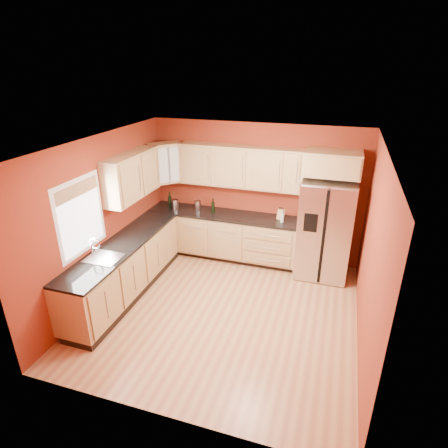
# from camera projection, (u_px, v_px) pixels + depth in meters

# --- Properties ---
(floor) EXTENTS (4.00, 4.00, 0.00)m
(floor) POSITION_uv_depth(u_px,v_px,m) (223.00, 311.00, 5.86)
(floor) COLOR #A56340
(floor) RESTS_ON ground
(ceiling) EXTENTS (4.00, 4.00, 0.00)m
(ceiling) POSITION_uv_depth(u_px,v_px,m) (223.00, 145.00, 4.82)
(ceiling) COLOR silver
(ceiling) RESTS_ON wall_back
(wall_back) EXTENTS (4.00, 0.04, 2.60)m
(wall_back) POSITION_uv_depth(u_px,v_px,m) (255.00, 193.00, 7.08)
(wall_back) COLOR maroon
(wall_back) RESTS_ON floor
(wall_front) EXTENTS (4.00, 0.04, 2.60)m
(wall_front) POSITION_uv_depth(u_px,v_px,m) (160.00, 321.00, 3.59)
(wall_front) COLOR maroon
(wall_front) RESTS_ON floor
(wall_left) EXTENTS (0.04, 4.00, 2.60)m
(wall_left) POSITION_uv_depth(u_px,v_px,m) (102.00, 219.00, 5.89)
(wall_left) COLOR maroon
(wall_left) RESTS_ON floor
(wall_right) EXTENTS (0.04, 4.00, 2.60)m
(wall_right) POSITION_uv_depth(u_px,v_px,m) (372.00, 256.00, 4.78)
(wall_right) COLOR maroon
(wall_right) RESTS_ON floor
(base_cabinets_back) EXTENTS (2.90, 0.60, 0.88)m
(base_cabinets_back) POSITION_uv_depth(u_px,v_px,m) (223.00, 236.00, 7.32)
(base_cabinets_back) COLOR #A58050
(base_cabinets_back) RESTS_ON floor
(base_cabinets_left) EXTENTS (0.60, 2.80, 0.88)m
(base_cabinets_left) POSITION_uv_depth(u_px,v_px,m) (125.00, 270.00, 6.16)
(base_cabinets_left) COLOR #A58050
(base_cabinets_left) RESTS_ON floor
(countertop_back) EXTENTS (2.90, 0.62, 0.04)m
(countertop_back) POSITION_uv_depth(u_px,v_px,m) (223.00, 215.00, 7.13)
(countertop_back) COLOR black
(countertop_back) RESTS_ON base_cabinets_back
(countertop_left) EXTENTS (0.62, 2.80, 0.04)m
(countertop_left) POSITION_uv_depth(u_px,v_px,m) (122.00, 245.00, 5.97)
(countertop_left) COLOR black
(countertop_left) RESTS_ON base_cabinets_left
(upper_cabinets_back) EXTENTS (2.30, 0.33, 0.75)m
(upper_cabinets_back) POSITION_uv_depth(u_px,v_px,m) (241.00, 167.00, 6.80)
(upper_cabinets_back) COLOR #A58050
(upper_cabinets_back) RESTS_ON wall_back
(upper_cabinets_left) EXTENTS (0.33, 1.35, 0.75)m
(upper_cabinets_left) POSITION_uv_depth(u_px,v_px,m) (132.00, 176.00, 6.27)
(upper_cabinets_left) COLOR #A58050
(upper_cabinets_left) RESTS_ON wall_left
(corner_upper_cabinet) EXTENTS (0.67, 0.67, 0.75)m
(corner_upper_cabinet) POSITION_uv_depth(u_px,v_px,m) (166.00, 163.00, 7.05)
(corner_upper_cabinet) COLOR #A58050
(corner_upper_cabinet) RESTS_ON wall_back
(over_fridge_cabinet) EXTENTS (0.92, 0.60, 0.40)m
(over_fridge_cabinet) POSITION_uv_depth(u_px,v_px,m) (333.00, 163.00, 6.15)
(over_fridge_cabinet) COLOR #A58050
(over_fridge_cabinet) RESTS_ON wall_back
(refrigerator) EXTENTS (0.90, 0.75, 1.78)m
(refrigerator) POSITION_uv_depth(u_px,v_px,m) (325.00, 229.00, 6.55)
(refrigerator) COLOR #AAAAAF
(refrigerator) RESTS_ON floor
(window) EXTENTS (0.03, 0.90, 1.00)m
(window) POSITION_uv_depth(u_px,v_px,m) (81.00, 216.00, 5.35)
(window) COLOR white
(window) RESTS_ON wall_left
(sink_faucet) EXTENTS (0.50, 0.42, 0.30)m
(sink_faucet) POSITION_uv_depth(u_px,v_px,m) (103.00, 249.00, 5.46)
(sink_faucet) COLOR silver
(sink_faucet) RESTS_ON countertop_left
(canister_left) EXTENTS (0.13, 0.13, 0.20)m
(canister_left) POSITION_uv_depth(u_px,v_px,m) (198.00, 205.00, 7.24)
(canister_left) COLOR #AAAAAF
(canister_left) RESTS_ON countertop_back
(canister_right) EXTENTS (0.16, 0.16, 0.21)m
(canister_right) POSITION_uv_depth(u_px,v_px,m) (175.00, 204.00, 7.28)
(canister_right) COLOR #AAAAAF
(canister_right) RESTS_ON countertop_back
(wine_bottle_a) EXTENTS (0.08, 0.08, 0.32)m
(wine_bottle_a) POSITION_uv_depth(u_px,v_px,m) (170.00, 200.00, 7.35)
(wine_bottle_a) COLOR black
(wine_bottle_a) RESTS_ON countertop_back
(wine_bottle_b) EXTENTS (0.08, 0.08, 0.30)m
(wine_bottle_b) POSITION_uv_depth(u_px,v_px,m) (213.00, 206.00, 7.10)
(wine_bottle_b) COLOR black
(wine_bottle_b) RESTS_ON countertop_back
(knife_block) EXTENTS (0.13, 0.12, 0.20)m
(knife_block) POSITION_uv_depth(u_px,v_px,m) (281.00, 214.00, 6.82)
(knife_block) COLOR tan
(knife_block) RESTS_ON countertop_back
(soap_dispenser) EXTENTS (0.07, 0.07, 0.19)m
(soap_dispenser) POSITION_uv_depth(u_px,v_px,m) (282.00, 217.00, 6.72)
(soap_dispenser) COLOR silver
(soap_dispenser) RESTS_ON countertop_back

